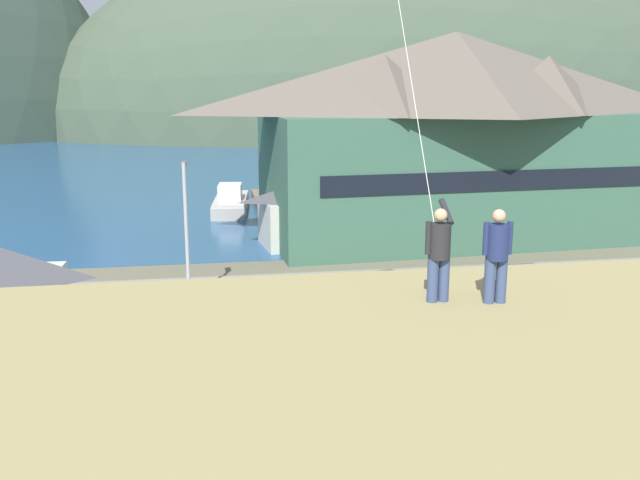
{
  "coord_description": "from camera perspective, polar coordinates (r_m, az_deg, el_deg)",
  "views": [
    {
      "loc": [
        -4.42,
        -19.4,
        9.77
      ],
      "look_at": [
        0.25,
        9.0,
        3.16
      ],
      "focal_mm": 39.81,
      "sensor_mm": 36.0,
      "label": 1
    }
  ],
  "objects": [
    {
      "name": "person_kite_flyer",
      "position": [
        13.05,
        9.55,
        -0.89
      ],
      "size": [
        0.51,
        0.67,
        1.86
      ],
      "color": "#384770",
      "rests_on": "grassy_hill_foreground"
    },
    {
      "name": "far_hill_east_peak",
      "position": [
        135.43,
        8.49,
        8.66
      ],
      "size": [
        138.52,
        63.36,
        75.24
      ],
      "primitive_type": "ellipsoid",
      "color": "#42513D",
      "rests_on": "ground"
    },
    {
      "name": "bay_water",
      "position": [
        80.12,
        -6.13,
        5.87
      ],
      "size": [
        360.0,
        84.0,
        0.03
      ],
      "primitive_type": "cube",
      "color": "navy",
      "rests_on": "ground"
    },
    {
      "name": "far_hill_center_saddle",
      "position": [
        149.41,
        17.57,
        8.59
      ],
      "size": [
        105.59,
        62.32,
        93.19
      ],
      "primitive_type": "ellipsoid",
      "color": "#3D4C38",
      "rests_on": "ground"
    },
    {
      "name": "parked_car_corner_spot",
      "position": [
        22.59,
        14.56,
        -10.16
      ],
      "size": [
        4.34,
        2.35,
        1.82
      ],
      "color": "navy",
      "rests_on": "parking_lot_pad"
    },
    {
      "name": "ground_plane",
      "position": [
        22.17,
        3.23,
        -13.23
      ],
      "size": [
        600.0,
        600.0,
        0.0
      ],
      "primitive_type": "plane",
      "color": "#66604C"
    },
    {
      "name": "parking_lot_pad",
      "position": [
        26.64,
        0.88,
        -8.46
      ],
      "size": [
        40.0,
        20.0,
        0.1
      ],
      "primitive_type": "cube",
      "color": "gray",
      "rests_on": "ground"
    },
    {
      "name": "parked_car_mid_row_far",
      "position": [
        31.27,
        15.67,
        -3.72
      ],
      "size": [
        4.21,
        2.08,
        1.82
      ],
      "color": "slate",
      "rests_on": "parking_lot_pad"
    },
    {
      "name": "parked_car_front_row_silver",
      "position": [
        28.15,
        -2.98,
        -5.09
      ],
      "size": [
        4.21,
        2.08,
        1.82
      ],
      "color": "#236633",
      "rests_on": "parking_lot_pad"
    },
    {
      "name": "storage_shed_waterside",
      "position": [
        41.91,
        -0.71,
        2.38
      ],
      "size": [
        6.62,
        4.72,
        4.03
      ],
      "color": "beige",
      "rests_on": "ground"
    },
    {
      "name": "person_companion",
      "position": [
        13.19,
        14.03,
        -1.03
      ],
      "size": [
        0.55,
        0.4,
        1.74
      ],
      "color": "#384770",
      "rests_on": "grassy_hill_foreground"
    },
    {
      "name": "parked_car_lone_by_shed",
      "position": [
        21.9,
        -14.0,
        -10.89
      ],
      "size": [
        4.22,
        2.09,
        1.82
      ],
      "color": "#236633",
      "rests_on": "parking_lot_pad"
    },
    {
      "name": "parking_light_pole",
      "position": [
        30.58,
        -10.71,
        1.34
      ],
      "size": [
        0.24,
        0.78,
        6.23
      ],
      "color": "#ADADB2",
      "rests_on": "parking_lot_pad"
    },
    {
      "name": "harbor_lodge",
      "position": [
        44.51,
        10.73,
        8.68
      ],
      "size": [
        24.66,
        13.14,
        12.44
      ],
      "color": "#38604C",
      "rests_on": "ground"
    },
    {
      "name": "moored_boat_wharfside",
      "position": [
        53.03,
        -7.19,
        3.01
      ],
      "size": [
        3.11,
        7.57,
        2.16
      ],
      "color": "#A8A399",
      "rests_on": "ground"
    },
    {
      "name": "wharf_dock",
      "position": [
        54.44,
        -3.5,
        2.95
      ],
      "size": [
        3.2,
        10.45,
        0.7
      ],
      "color": "#70604C",
      "rests_on": "ground"
    }
  ]
}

